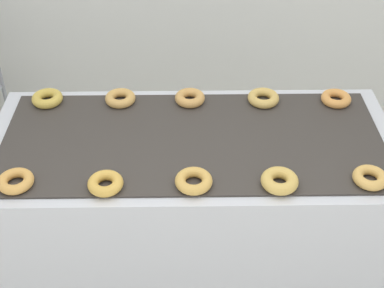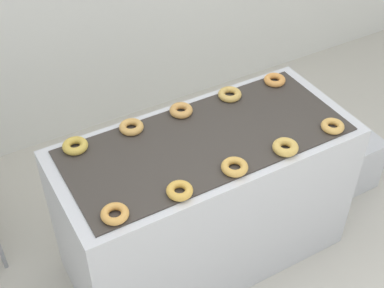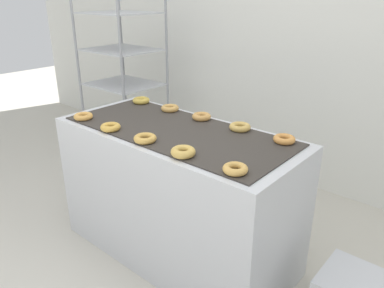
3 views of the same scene
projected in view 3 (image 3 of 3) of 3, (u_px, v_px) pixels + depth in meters
wall_back at (297, 28)px, 3.17m from camera, size 8.00×0.05×2.80m
fryer_machine at (177, 194)px, 2.46m from camera, size 1.57×0.71×0.90m
baking_rack_cart at (124, 84)px, 3.72m from camera, size 0.69×0.58×1.63m
donut_near_leftmost at (83, 116)px, 2.48m from camera, size 0.12×0.12×0.04m
donut_near_left at (110, 127)px, 2.28m from camera, size 0.12×0.12×0.04m
donut_near_center at (146, 139)px, 2.10m from camera, size 0.13×0.13×0.04m
donut_near_right at (183, 152)px, 1.92m from camera, size 0.13×0.13×0.04m
donut_near_rightmost at (235, 169)px, 1.75m from camera, size 0.12×0.12×0.04m
donut_far_leftmost at (141, 100)px, 2.83m from camera, size 0.13×0.13×0.04m
donut_far_left at (170, 108)px, 2.65m from camera, size 0.13×0.13×0.04m
donut_far_center at (202, 116)px, 2.47m from camera, size 0.12×0.12×0.04m
donut_far_right at (240, 127)px, 2.28m from camera, size 0.13×0.13×0.04m
donut_far_rightmost at (284, 139)px, 2.10m from camera, size 0.12×0.12×0.04m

